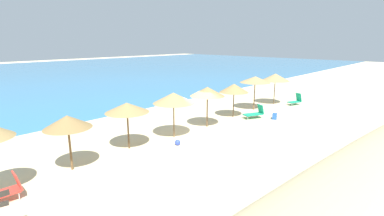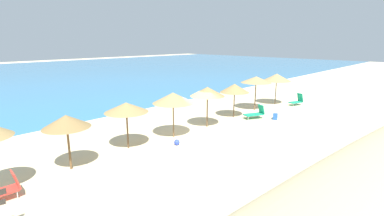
% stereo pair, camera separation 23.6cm
% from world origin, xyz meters
% --- Properties ---
extents(ground_plane, '(160.00, 160.00, 0.00)m').
position_xyz_m(ground_plane, '(0.00, 0.00, 0.00)').
color(ground_plane, beige).
extents(sea_water, '(160.00, 65.93, 0.01)m').
position_xyz_m(sea_water, '(0.00, 40.68, 0.00)').
color(sea_water, teal).
rests_on(sea_water, ground_plane).
extents(dune_ridge, '(47.51, 8.69, 1.66)m').
position_xyz_m(dune_ridge, '(-3.74, -10.26, 0.83)').
color(dune_ridge, '#C9B586').
rests_on(dune_ridge, ground_plane).
extents(beach_umbrella_1, '(2.10, 2.10, 2.59)m').
position_xyz_m(beach_umbrella_1, '(-7.91, 0.57, 2.29)').
color(beach_umbrella_1, brown).
rests_on(beach_umbrella_1, ground_plane).
extents(beach_umbrella_2, '(2.36, 2.36, 2.59)m').
position_xyz_m(beach_umbrella_2, '(-4.57, 0.88, 2.31)').
color(beach_umbrella_2, brown).
rests_on(beach_umbrella_2, ground_plane).
extents(beach_umbrella_3, '(2.49, 2.49, 2.79)m').
position_xyz_m(beach_umbrella_3, '(-1.59, 0.43, 2.46)').
color(beach_umbrella_3, brown).
rests_on(beach_umbrella_3, ground_plane).
extents(beach_umbrella_4, '(2.34, 2.34, 2.78)m').
position_xyz_m(beach_umbrella_4, '(1.46, 0.34, 2.46)').
color(beach_umbrella_4, brown).
rests_on(beach_umbrella_4, ground_plane).
extents(beach_umbrella_5, '(2.22, 2.22, 2.61)m').
position_xyz_m(beach_umbrella_5, '(4.81, 0.51, 2.28)').
color(beach_umbrella_5, brown).
rests_on(beach_umbrella_5, ground_plane).
extents(beach_umbrella_6, '(2.55, 2.55, 2.87)m').
position_xyz_m(beach_umbrella_6, '(8.03, 0.60, 2.60)').
color(beach_umbrella_6, brown).
rests_on(beach_umbrella_6, ground_plane).
extents(beach_umbrella_7, '(2.54, 2.54, 2.86)m').
position_xyz_m(beach_umbrella_7, '(11.23, 0.40, 2.52)').
color(beach_umbrella_7, brown).
rests_on(beach_umbrella_7, ground_plane).
extents(lounge_chair_0, '(1.67, 1.25, 1.03)m').
position_xyz_m(lounge_chair_0, '(5.67, -0.93, 0.42)').
color(lounge_chair_0, '#199972').
rests_on(lounge_chair_0, ground_plane).
extents(lounge_chair_1, '(1.43, 0.99, 1.09)m').
position_xyz_m(lounge_chair_1, '(12.28, -1.24, 0.43)').
color(lounge_chair_1, '#199972').
rests_on(lounge_chair_1, ground_plane).
extents(lounge_chair_2, '(1.45, 0.72, 1.00)m').
position_xyz_m(lounge_chair_2, '(-10.78, -0.23, 0.43)').
color(lounge_chair_2, red).
rests_on(lounge_chair_2, ground_plane).
extents(beach_ball, '(0.33, 0.33, 0.33)m').
position_xyz_m(beach_ball, '(-2.41, -0.73, 0.16)').
color(beach_ball, blue).
rests_on(beach_ball, ground_plane).
extents(cooler_box, '(0.57, 0.48, 0.43)m').
position_xyz_m(cooler_box, '(6.44, -2.15, 0.21)').
color(cooler_box, blue).
rests_on(cooler_box, ground_plane).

